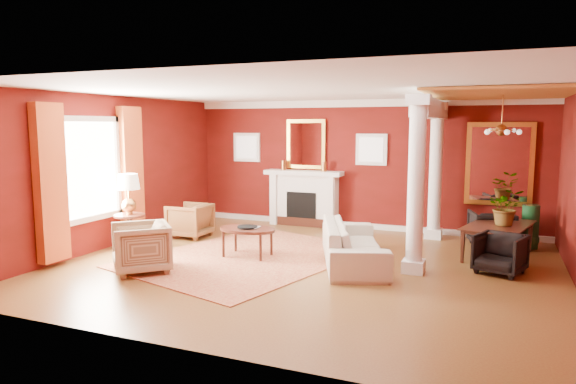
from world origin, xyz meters
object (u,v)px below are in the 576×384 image
at_px(armchair_leopard, 190,219).
at_px(coffee_table, 247,231).
at_px(armchair_stripe, 141,245).
at_px(dining_table, 500,232).
at_px(sofa, 353,237).
at_px(side_table, 129,199).

distance_m(armchair_leopard, coffee_table, 2.11).
bearing_deg(coffee_table, armchair_stripe, -127.45).
distance_m(armchair_stripe, coffee_table, 1.89).
relative_size(armchair_leopard, armchair_stripe, 0.90).
relative_size(armchair_leopard, dining_table, 0.47).
xyz_separation_m(sofa, side_table, (-4.17, -0.61, 0.49)).
distance_m(sofa, armchair_stripe, 3.49).
relative_size(armchair_leopard, coffee_table, 0.76).
relative_size(sofa, side_table, 1.67).
bearing_deg(side_table, dining_table, 17.14).
bearing_deg(sofa, armchair_leopard, 58.10).
height_order(sofa, side_table, side_table).
relative_size(coffee_table, dining_table, 0.62).
distance_m(sofa, dining_table, 2.69).
bearing_deg(dining_table, sofa, 135.22).
relative_size(armchair_stripe, dining_table, 0.52).
xyz_separation_m(armchair_stripe, side_table, (-1.16, 1.15, 0.52)).
relative_size(armchair_stripe, side_table, 0.61).
bearing_deg(armchair_stripe, sofa, 76.62).
distance_m(sofa, coffee_table, 1.89).
xyz_separation_m(armchair_leopard, coffee_table, (1.85, -1.00, 0.08)).
height_order(armchair_stripe, coffee_table, armchair_stripe).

